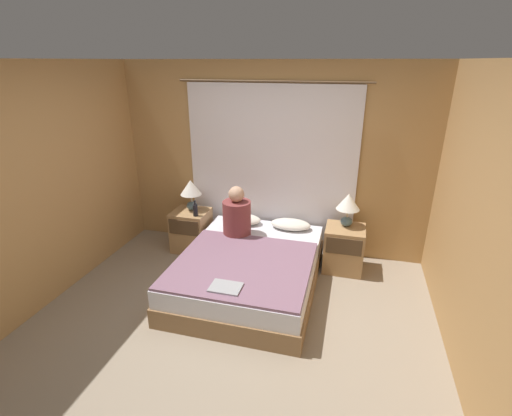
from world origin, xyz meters
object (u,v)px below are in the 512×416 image
(lamp_left, at_px, (191,190))
(lamp_right, at_px, (348,204))
(pillow_right, at_px, (291,224))
(laptop_on_bed, at_px, (226,287))
(beer_bottle_on_left_stand, at_px, (195,210))
(person_left_in_bed, at_px, (237,216))
(bed, at_px, (249,270))
(pillow_left, at_px, (242,219))
(nightstand_right, at_px, (344,248))
(nightstand_left, at_px, (191,230))

(lamp_left, relative_size, lamp_right, 1.00)
(pillow_right, distance_m, laptop_on_bed, 1.60)
(beer_bottle_on_left_stand, bearing_deg, person_left_in_bed, -11.22)
(bed, relative_size, pillow_left, 3.77)
(nightstand_right, height_order, pillow_left, nightstand_right)
(lamp_left, bearing_deg, nightstand_left, -90.00)
(pillow_left, bearing_deg, person_left_in_bed, -82.50)
(beer_bottle_on_left_stand, bearing_deg, nightstand_right, 3.61)
(nightstand_right, xyz_separation_m, lamp_right, (-0.00, 0.07, 0.57))
(person_left_in_bed, bearing_deg, lamp_left, 157.21)
(person_left_in_bed, distance_m, beer_bottle_on_left_stand, 0.63)
(lamp_left, bearing_deg, lamp_right, 0.00)
(lamp_left, distance_m, lamp_right, 2.07)
(pillow_left, relative_size, laptop_on_bed, 1.74)
(nightstand_left, distance_m, person_left_in_bed, 0.89)
(nightstand_left, height_order, pillow_left, nightstand_left)
(person_left_in_bed, distance_m, laptop_on_bed, 1.25)
(pillow_left, height_order, beer_bottle_on_left_stand, beer_bottle_on_left_stand)
(nightstand_left, bearing_deg, lamp_right, 1.97)
(nightstand_right, bearing_deg, pillow_right, 171.03)
(nightstand_right, xyz_separation_m, lamp_left, (-2.07, 0.07, 0.57))
(bed, height_order, nightstand_left, nightstand_left)
(lamp_right, relative_size, person_left_in_bed, 0.66)
(bed, xyz_separation_m, pillow_right, (0.33, 0.80, 0.28))
(nightstand_left, distance_m, pillow_left, 0.74)
(nightstand_right, xyz_separation_m, laptop_on_bed, (-1.05, -1.45, 0.18))
(lamp_left, height_order, beer_bottle_on_left_stand, lamp_left)
(nightstand_right, relative_size, laptop_on_bed, 1.89)
(bed, bearing_deg, lamp_left, 143.80)
(bed, xyz_separation_m, pillow_left, (-0.33, 0.80, 0.28))
(lamp_left, distance_m, beer_bottle_on_left_stand, 0.31)
(nightstand_right, relative_size, person_left_in_bed, 0.89)
(nightstand_right, bearing_deg, pillow_left, 175.37)
(pillow_left, bearing_deg, pillow_right, 0.00)
(nightstand_right, height_order, laptop_on_bed, nightstand_right)
(pillow_right, relative_size, laptop_on_bed, 1.74)
(nightstand_right, bearing_deg, bed, -146.45)
(bed, bearing_deg, person_left_in_bed, 122.88)
(lamp_right, distance_m, pillow_left, 1.42)
(nightstand_right, xyz_separation_m, beer_bottle_on_left_stand, (-1.94, -0.12, 0.37))
(lamp_right, distance_m, beer_bottle_on_left_stand, 1.96)
(bed, relative_size, beer_bottle_on_left_stand, 9.22)
(bed, distance_m, pillow_left, 0.91)
(nightstand_left, bearing_deg, pillow_left, 8.97)
(pillow_right, bearing_deg, lamp_right, -3.24)
(nightstand_right, bearing_deg, laptop_on_bed, -126.05)
(lamp_right, height_order, laptop_on_bed, lamp_right)
(pillow_right, bearing_deg, bed, -112.67)
(lamp_right, relative_size, pillow_right, 0.81)
(lamp_left, bearing_deg, laptop_on_bed, -56.09)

